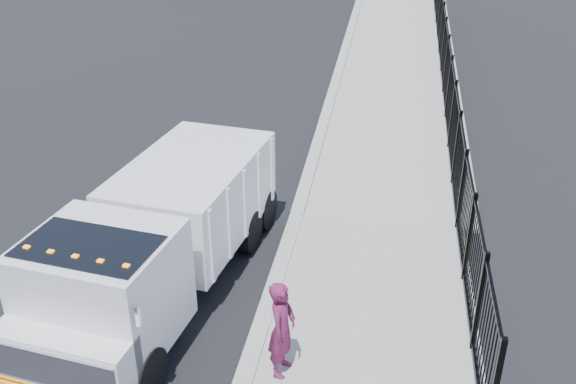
# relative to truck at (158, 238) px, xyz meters

# --- Properties ---
(ground) EXTENTS (120.00, 120.00, 0.00)m
(ground) POSITION_rel_truck_xyz_m (1.99, -0.60, -1.31)
(ground) COLOR black
(ground) RESTS_ON ground
(ramp) EXTENTS (3.95, 24.06, 3.19)m
(ramp) POSITION_rel_truck_xyz_m (4.11, 15.40, -1.31)
(ramp) COLOR #9E998E
(ramp) RESTS_ON ground
(iron_fence) EXTENTS (0.10, 28.00, 1.80)m
(iron_fence) POSITION_rel_truck_xyz_m (5.54, 11.40, -0.41)
(iron_fence) COLOR black
(iron_fence) RESTS_ON ground
(truck) EXTENTS (3.05, 7.04, 2.33)m
(truck) POSITION_rel_truck_xyz_m (0.00, 0.00, 0.00)
(truck) COLOR black
(truck) RESTS_ON ground
(worker) EXTENTS (0.48, 0.65, 1.64)m
(worker) POSITION_rel_truck_xyz_m (2.54, -1.65, -0.37)
(worker) COLOR maroon
(worker) RESTS_ON sidewalk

